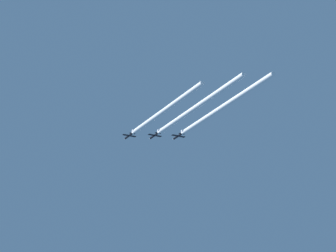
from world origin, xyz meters
The scene contains 6 objects.
jet_lead centered at (-10.17, 9.70, 180.94)m, with size 7.68×11.18×2.69m.
jet_second_echelon centered at (0.20, -0.04, 179.66)m, with size 7.68×11.18×2.69m.
jet_third_echelon centered at (10.11, -8.12, 178.37)m, with size 7.68×11.18×2.69m.
smoke_trail_lead centered at (-10.17, -33.02, 180.91)m, with size 2.41×75.20×2.41m.
smoke_trail_second_echelon centered at (0.20, -47.74, 179.63)m, with size 2.41×85.19×2.41m.
smoke_trail_third_echelon centered at (10.11, -56.36, 178.34)m, with size 2.41×86.26×2.41m.
Camera 1 is at (-215.40, -426.88, 1.42)m, focal length 102.56 mm.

